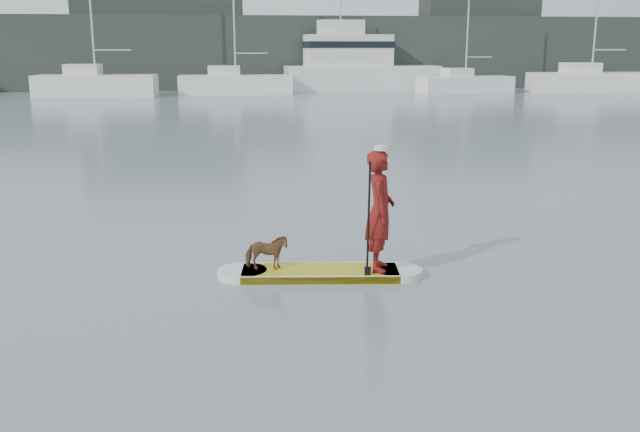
{
  "coord_description": "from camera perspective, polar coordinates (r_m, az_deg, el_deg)",
  "views": [
    {
      "loc": [
        -4.06,
        -9.8,
        3.62
      ],
      "look_at": [
        -2.74,
        1.03,
        1.0
      ],
      "focal_mm": 40.0,
      "sensor_mm": 36.0,
      "label": 1
    }
  ],
  "objects": [
    {
      "name": "shore_mass",
      "position": [
        62.94,
        -3.33,
        12.91
      ],
      "size": [
        90.0,
        6.0,
        6.0
      ],
      "primitive_type": "cube",
      "color": "black",
      "rests_on": "ground"
    },
    {
      "name": "shore_building_west",
      "position": [
        64.09,
        -12.64,
        13.97
      ],
      "size": [
        14.0,
        4.0,
        9.0
      ],
      "primitive_type": "cube",
      "color": "black",
      "rests_on": "ground"
    },
    {
      "name": "ground",
      "position": [
        11.21,
        14.78,
        -5.81
      ],
      "size": [
        140.0,
        140.0,
        0.0
      ],
      "primitive_type": "plane",
      "color": "slate",
      "rests_on": "ground"
    },
    {
      "name": "motor_yacht_a",
      "position": [
        58.66,
        2.89,
        11.96
      ],
      "size": [
        12.55,
        4.88,
        7.35
      ],
      "rotation": [
        0.0,
        0.0,
        0.09
      ],
      "color": "white",
      "rests_on": "ground"
    },
    {
      "name": "paddle",
      "position": [
        11.01,
        3.88,
        -1.39
      ],
      "size": [
        0.1,
        0.3,
        2.0
      ],
      "rotation": [
        0.0,
        0.0,
        -0.1
      ],
      "color": "black",
      "rests_on": "ground"
    },
    {
      "name": "sailboat_d",
      "position": [
        55.4,
        -6.83,
        10.59
      ],
      "size": [
        8.53,
        2.7,
        12.54
      ],
      "rotation": [
        0.0,
        0.0,
        -0.01
      ],
      "color": "white",
      "rests_on": "ground"
    },
    {
      "name": "sailboat_e",
      "position": [
        57.18,
        11.48,
        10.37
      ],
      "size": [
        7.6,
        3.51,
        10.61
      ],
      "rotation": [
        0.0,
        0.0,
        0.16
      ],
      "color": "white",
      "rests_on": "ground"
    },
    {
      "name": "paddler",
      "position": [
        11.26,
        4.81,
        0.42
      ],
      "size": [
        0.59,
        0.78,
        1.92
      ],
      "primitive_type": "imported",
      "rotation": [
        0.0,
        0.0,
        1.38
      ],
      "color": "maroon",
      "rests_on": "paddleboard"
    },
    {
      "name": "shore_building_east",
      "position": [
        67.51,
        12.48,
        13.51
      ],
      "size": [
        10.0,
        4.0,
        8.0
      ],
      "primitive_type": "cube",
      "color": "black",
      "rests_on": "ground"
    },
    {
      "name": "paddleboard",
      "position": [
        11.48,
        -0.0,
        -4.57
      ],
      "size": [
        3.29,
        1.06,
        0.12
      ],
      "rotation": [
        0.0,
        0.0,
        -0.1
      ],
      "color": "gold",
      "rests_on": "ground"
    },
    {
      "name": "dog",
      "position": [
        11.4,
        -4.31,
        -2.92
      ],
      "size": [
        0.7,
        0.35,
        0.57
      ],
      "primitive_type": "imported",
      "rotation": [
        0.0,
        0.0,
        1.51
      ],
      "color": "#56321D",
      "rests_on": "paddleboard"
    },
    {
      "name": "white_cap",
      "position": [
        11.08,
        4.91,
        5.44
      ],
      "size": [
        0.22,
        0.22,
        0.07
      ],
      "primitive_type": "cylinder",
      "color": "silver",
      "rests_on": "paddler"
    },
    {
      "name": "sailboat_c",
      "position": [
        54.93,
        -17.56,
        10.05
      ],
      "size": [
        8.65,
        3.15,
        12.28
      ],
      "rotation": [
        0.0,
        0.0,
        -0.04
      ],
      "color": "white",
      "rests_on": "ground"
    },
    {
      "name": "sailboat_f",
      "position": [
        60.99,
        20.79,
        10.15
      ],
      "size": [
        9.69,
        3.07,
        14.42
      ],
      "rotation": [
        0.0,
        0.0,
        -0.02
      ],
      "color": "white",
      "rests_on": "ground"
    }
  ]
}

